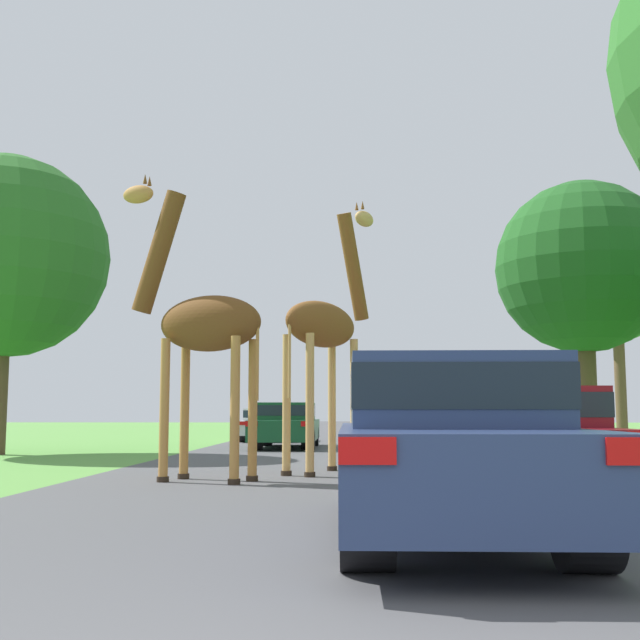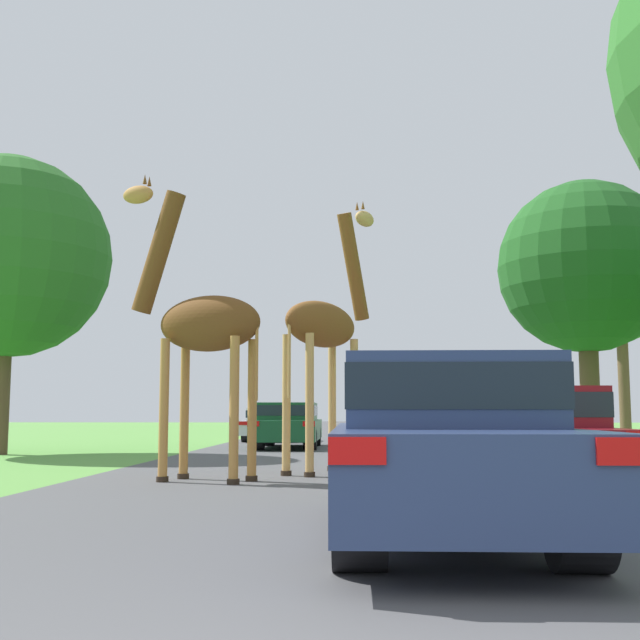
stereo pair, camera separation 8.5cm
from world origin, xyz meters
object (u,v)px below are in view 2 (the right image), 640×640
giraffe_companion (201,321)px  tree_mid_field (585,268)px  car_queue_left (288,424)px  car_lead_maroon (443,442)px  tree_far_right (8,257)px  car_queue_right (273,424)px  car_verge_right (537,432)px  giraffe_near_road (327,326)px  tree_right_cluster (620,290)px  car_far_ahead (478,425)px

giraffe_companion → tree_mid_field: 16.24m
car_queue_left → car_lead_maroon: bearing=-81.0°
tree_far_right → car_queue_right: bearing=58.8°
car_verge_right → giraffe_companion: bearing=178.3°
car_lead_maroon → car_verge_right: car_lead_maroon is taller
tree_far_right → tree_mid_field: size_ratio=0.92×
giraffe_near_road → tree_right_cluster: size_ratio=0.59×
car_lead_maroon → tree_right_cluster: (10.81, 27.85, 5.49)m
tree_far_right → tree_mid_field: tree_mid_field is taller
car_verge_right → tree_right_cluster: 24.83m
tree_mid_field → car_lead_maroon: bearing=-109.8°
car_lead_maroon → tree_mid_field: tree_mid_field is taller
tree_far_right → giraffe_companion: bearing=-49.3°
car_queue_left → tree_right_cluster: tree_right_cluster is taller
car_queue_right → car_far_ahead: car_far_ahead is taller
car_queue_right → tree_far_right: 12.12m
giraffe_companion → car_queue_left: bearing=16.5°
giraffe_near_road → car_far_ahead: bearing=91.2°
car_verge_right → car_far_ahead: bearing=87.7°
car_queue_left → tree_mid_field: size_ratio=0.57×
tree_right_cluster → tree_far_right: tree_right_cluster is taller
car_verge_right → car_queue_left: bearing=111.8°
giraffe_near_road → car_verge_right: giraffe_near_road is taller
car_far_ahead → tree_mid_field: 8.20m
tree_right_cluster → car_lead_maroon: bearing=-111.2°
car_queue_right → car_queue_left: 5.65m
car_verge_right → tree_far_right: (-11.55, 7.61, 4.25)m
car_queue_left → giraffe_companion: bearing=-92.2°
car_queue_right → car_queue_left: car_queue_left is taller
car_verge_right → tree_right_cluster: (8.82, 22.54, 5.54)m
car_queue_right → tree_far_right: (-5.85, -9.67, 4.36)m
giraffe_near_road → giraffe_companion: (-1.92, -1.72, -0.09)m
car_far_ahead → tree_far_right: tree_far_right is taller
car_queue_left → tree_right_cluster: size_ratio=0.55×
giraffe_companion → tree_far_right: 10.16m
giraffe_near_road → car_queue_right: 15.73m
giraffe_companion → car_far_ahead: 9.48m
giraffe_near_road → car_queue_right: size_ratio=1.29×
car_queue_right → giraffe_near_road: bearing=-80.8°
giraffe_near_road → car_queue_left: 10.13m
car_lead_maroon → car_queue_left: size_ratio=0.99×
car_queue_right → tree_mid_field: (10.24, -4.45, 4.91)m
tree_mid_field → car_verge_right: bearing=-109.5°
car_far_ahead → car_verge_right: size_ratio=1.05×
giraffe_companion → tree_mid_field: (9.67, 12.68, 3.08)m
giraffe_near_road → car_far_ahead: giraffe_near_road is taller
car_queue_left → car_queue_right: bearing=100.4°
car_queue_right → car_verge_right: 18.20m
tree_right_cluster → car_verge_right: bearing=-111.4°
giraffe_companion → car_far_ahead: size_ratio=1.07×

